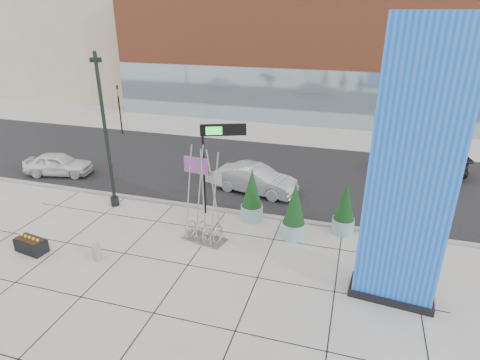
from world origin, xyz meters
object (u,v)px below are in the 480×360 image
(blue_pylon, at_px, (411,179))
(car_white_west, at_px, (58,164))
(public_art_sculpture, at_px, (204,217))
(concrete_bollard, at_px, (97,252))
(car_silver_mid, at_px, (255,180))
(overhead_street_sign, at_px, (218,140))
(lamp_post, at_px, (108,148))

(blue_pylon, xyz_separation_m, car_white_west, (-19.86, 6.44, -4.03))
(public_art_sculpture, relative_size, concrete_bollard, 6.45)
(public_art_sculpture, relative_size, car_silver_mid, 0.95)
(blue_pylon, relative_size, overhead_street_sign, 2.07)
(lamp_post, height_order, car_white_west, lamp_post)
(car_white_west, bearing_deg, blue_pylon, -120.59)
(overhead_street_sign, bearing_deg, public_art_sculpture, -108.42)
(public_art_sculpture, distance_m, overhead_street_sign, 3.81)
(car_silver_mid, bearing_deg, public_art_sculpture, -178.63)
(lamp_post, height_order, car_silver_mid, lamp_post)
(public_art_sculpture, height_order, overhead_street_sign, overhead_street_sign)
(public_art_sculpture, distance_m, car_white_west, 12.74)
(lamp_post, height_order, overhead_street_sign, lamp_post)
(public_art_sculpture, bearing_deg, blue_pylon, -0.09)
(blue_pylon, height_order, concrete_bollard, blue_pylon)
(public_art_sculpture, bearing_deg, concrete_bollard, -132.32)
(overhead_street_sign, bearing_deg, car_silver_mid, 50.92)
(blue_pylon, xyz_separation_m, car_silver_mid, (-7.14, 7.45, -3.96))
(concrete_bollard, xyz_separation_m, overhead_street_sign, (3.69, 5.26, 3.72))
(overhead_street_sign, bearing_deg, concrete_bollard, -146.41)
(lamp_post, bearing_deg, car_silver_mid, 29.18)
(lamp_post, relative_size, public_art_sculpture, 1.77)
(lamp_post, bearing_deg, public_art_sculpture, -17.89)
(public_art_sculpture, relative_size, car_white_west, 1.09)
(public_art_sculpture, xyz_separation_m, concrete_bollard, (-3.81, -2.76, -0.84))
(blue_pylon, relative_size, car_silver_mid, 2.06)
(concrete_bollard, distance_m, car_white_west, 10.97)
(overhead_street_sign, height_order, car_silver_mid, overhead_street_sign)
(blue_pylon, distance_m, lamp_post, 14.53)
(overhead_street_sign, relative_size, car_white_west, 1.14)
(car_white_west, bearing_deg, overhead_street_sign, -113.50)
(concrete_bollard, height_order, overhead_street_sign, overhead_street_sign)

